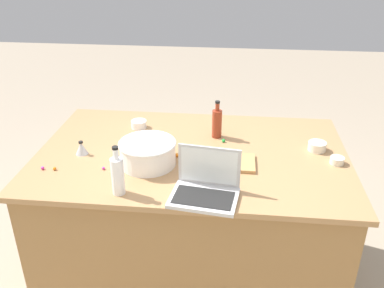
{
  "coord_description": "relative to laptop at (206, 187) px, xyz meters",
  "views": [
    {
      "loc": [
        -0.22,
        2.08,
        2.01
      ],
      "look_at": [
        0.0,
        0.0,
        0.95
      ],
      "focal_mm": 39.29,
      "sensor_mm": 36.0,
      "label": 1
    }
  ],
  "objects": [
    {
      "name": "ground_plane",
      "position": [
        0.11,
        -0.43,
        -0.95
      ],
      "size": [
        12.0,
        12.0,
        0.0
      ],
      "primitive_type": "plane",
      "color": "gray"
    },
    {
      "name": "island_counter",
      "position": [
        0.11,
        -0.43,
        -0.5
      ],
      "size": [
        1.74,
        1.1,
        0.9
      ],
      "color": "olive",
      "rests_on": "ground"
    },
    {
      "name": "laptop",
      "position": [
        0.0,
        0.0,
        0.0
      ],
      "size": [
        0.34,
        0.27,
        0.22
      ],
      "color": "#B7B7BC",
      "rests_on": "island_counter"
    },
    {
      "name": "mixing_bowl_large",
      "position": [
        0.33,
        -0.26,
        0.02
      ],
      "size": [
        0.3,
        0.3,
        0.13
      ],
      "color": "white",
      "rests_on": "island_counter"
    },
    {
      "name": "bottle_vinegar",
      "position": [
        0.41,
        0.02,
        0.05
      ],
      "size": [
        0.06,
        0.06,
        0.25
      ],
      "color": "white",
      "rests_on": "island_counter"
    },
    {
      "name": "bottle_soy",
      "position": [
        -0.02,
        -0.64,
        0.05
      ],
      "size": [
        0.06,
        0.06,
        0.23
      ],
      "color": "maroon",
      "rests_on": "island_counter"
    },
    {
      "name": "cutting_board",
      "position": [
        -0.1,
        -0.32,
        -0.04
      ],
      "size": [
        0.27,
        0.19,
        0.02
      ],
      "primitive_type": "cube",
      "color": "#AD7F4C",
      "rests_on": "island_counter"
    },
    {
      "name": "butter_stick_left",
      "position": [
        -0.08,
        -0.32,
        -0.01
      ],
      "size": [
        0.11,
        0.04,
        0.04
      ],
      "primitive_type": "cube",
      "rotation": [
        0.0,
        0.0,
        -0.01
      ],
      "color": "#F4E58C",
      "rests_on": "cutting_board"
    },
    {
      "name": "ramekin_small",
      "position": [
        -0.59,
        -0.52,
        -0.02
      ],
      "size": [
        0.1,
        0.1,
        0.05
      ],
      "primitive_type": "cylinder",
      "color": "beige",
      "rests_on": "island_counter"
    },
    {
      "name": "ramekin_medium",
      "position": [
        0.48,
        -0.72,
        -0.02
      ],
      "size": [
        0.1,
        0.1,
        0.05
      ],
      "primitive_type": "cylinder",
      "color": "white",
      "rests_on": "island_counter"
    },
    {
      "name": "ramekin_wide",
      "position": [
        -0.68,
        -0.38,
        -0.03
      ],
      "size": [
        0.07,
        0.07,
        0.04
      ],
      "primitive_type": "cylinder",
      "color": "beige",
      "rests_on": "island_counter"
    },
    {
      "name": "kitchen_timer",
      "position": [
        0.72,
        -0.34,
        -0.01
      ],
      "size": [
        0.07,
        0.07,
        0.08
      ],
      "color": "#B2B2B7",
      "rests_on": "island_counter"
    },
    {
      "name": "candy_0",
      "position": [
        0.8,
        -0.15,
        -0.04
      ],
      "size": [
        0.02,
        0.02,
        0.02
      ],
      "primitive_type": "sphere",
      "color": "orange",
      "rests_on": "island_counter"
    },
    {
      "name": "candy_1",
      "position": [
        0.19,
        -0.36,
        -0.04
      ],
      "size": [
        0.02,
        0.02,
        0.02
      ],
      "primitive_type": "sphere",
      "color": "orange",
      "rests_on": "island_counter"
    },
    {
      "name": "candy_2",
      "position": [
        0.55,
        -0.18,
        -0.04
      ],
      "size": [
        0.02,
        0.02,
        0.02
      ],
      "primitive_type": "sphere",
      "color": "#CC3399",
      "rests_on": "island_counter"
    },
    {
      "name": "candy_3",
      "position": [
        0.86,
        -0.15,
        -0.04
      ],
      "size": [
        0.02,
        0.02,
        0.02
      ],
      "primitive_type": "sphere",
      "color": "#CC3399",
      "rests_on": "island_counter"
    },
    {
      "name": "candy_4",
      "position": [
        -0.06,
        -0.57,
        -0.04
      ],
      "size": [
        0.02,
        0.02,
        0.02
      ],
      "primitive_type": "sphere",
      "color": "green",
      "rests_on": "island_counter"
    },
    {
      "name": "candy_5",
      "position": [
        0.3,
        -0.52,
        -0.04
      ],
      "size": [
        0.02,
        0.02,
        0.02
      ],
      "primitive_type": "sphere",
      "color": "orange",
      "rests_on": "island_counter"
    }
  ]
}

